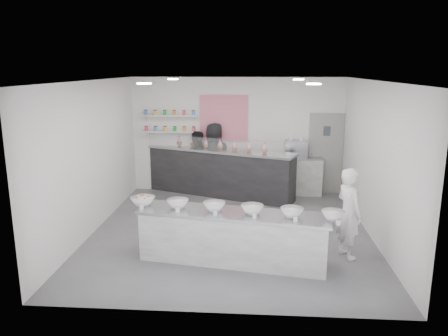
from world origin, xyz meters
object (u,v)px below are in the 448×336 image
at_px(prep_counter, 233,237).
at_px(back_bar, 220,172).
at_px(woman_prep, 349,213).
at_px(espresso_ledge, 296,176).
at_px(espresso_machine, 296,149).
at_px(staff_right, 215,158).
at_px(staff_left, 196,162).

relative_size(prep_counter, back_bar, 0.83).
bearing_deg(woman_prep, espresso_ledge, -16.31).
bearing_deg(back_bar, espresso_ledge, 27.64).
distance_m(espresso_machine, staff_right, 2.11).
distance_m(espresso_machine, staff_left, 2.60).
bearing_deg(espresso_ledge, back_bar, -173.97).
xyz_separation_m(espresso_ledge, staff_right, (-2.13, 0.04, 0.44)).
bearing_deg(espresso_ledge, espresso_machine, 180.00).
distance_m(back_bar, espresso_ledge, 1.98).
distance_m(prep_counter, staff_right, 4.28).
bearing_deg(staff_right, staff_left, 2.33).
height_order(back_bar, woman_prep, woman_prep).
distance_m(espresso_machine, woman_prep, 3.87).
bearing_deg(back_bar, staff_left, -179.47).
bearing_deg(espresso_machine, staff_right, 178.84).
height_order(espresso_machine, staff_left, staff_left).
bearing_deg(staff_right, back_bar, 126.04).
xyz_separation_m(espresso_ledge, woman_prep, (0.54, -3.81, 0.31)).
height_order(espresso_machine, staff_right, staff_right).
bearing_deg(woman_prep, staff_right, 10.39).
bearing_deg(prep_counter, woman_prep, 19.40).
bearing_deg(staff_left, espresso_ledge, 166.72).
distance_m(back_bar, espresso_machine, 2.03).
bearing_deg(back_bar, espresso_machine, 27.76).
bearing_deg(staff_left, woman_prep, 116.99).
bearing_deg(staff_left, prep_counter, 93.37).
xyz_separation_m(prep_counter, back_bar, (-0.53, 3.94, 0.16)).
bearing_deg(espresso_machine, woman_prep, -81.37).
xyz_separation_m(prep_counter, staff_left, (-1.18, 4.19, 0.38)).
bearing_deg(espresso_machine, staff_left, 179.06).
bearing_deg(espresso_machine, espresso_ledge, 0.00).
bearing_deg(woman_prep, back_bar, 10.46).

